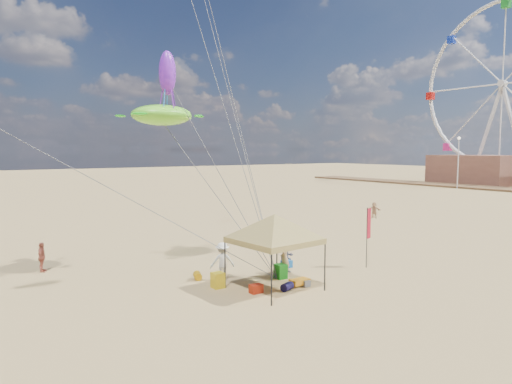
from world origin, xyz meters
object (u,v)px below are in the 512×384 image
chair_green (281,271)px  person_far_c (374,210)px  cooler_red (256,289)px  cooler_blue (287,264)px  ferris_wheel (502,92)px  person_near_a (285,258)px  person_near_c (222,261)px  lamp_north (458,154)px  person_near_b (287,257)px  beach_cart (300,282)px  canopy_tent (275,217)px  chair_yellow (218,280)px  feather_flag (368,227)px  person_far_a (42,257)px

chair_green → person_far_c: person_far_c is taller
cooler_red → cooler_blue: (3.83, 2.71, 0.00)m
cooler_red → ferris_wheel: size_ratio=0.02×
person_near_a → person_far_c: size_ratio=1.25×
chair_green → person_near_c: 2.86m
person_near_c → lamp_north: (57.65, 24.01, 4.62)m
cooler_red → person_near_a: bearing=27.6°
person_near_b → lamp_north: lamp_north is taller
beach_cart → person_near_c: 3.81m
canopy_tent → cooler_blue: size_ratio=11.69×
chair_yellow → person_near_c: person_near_c is taller
beach_cart → person_near_a: bearing=75.7°
beach_cart → person_near_b: 2.36m
cooler_blue → chair_green: 2.14m
person_far_c → ferris_wheel: bearing=87.5°
cooler_red → person_far_c: 24.81m
feather_flag → person_far_a: 16.86m
person_far_c → lamp_north: (35.97, 14.36, 4.78)m
lamp_north → ferris_wheel: size_ratio=0.25×
person_near_a → person_far_a: person_near_a is taller
beach_cart → lamp_north: bearing=26.0°
person_near_c → person_far_a: person_near_c is taller
person_near_c → person_near_a: bearing=176.4°
feather_flag → person_near_c: size_ratio=1.77×
lamp_north → feather_flag: bearing=-152.3°
lamp_north → beach_cart: bearing=-154.0°
cooler_red → person_near_b: size_ratio=0.33×
cooler_blue → chair_green: bearing=-136.1°
cooler_red → person_far_c: size_ratio=0.37×
lamp_north → person_near_c: bearing=-157.4°
person_far_c → person_near_b: bearing=-80.4°
beach_cart → chair_yellow: bearing=149.8°
feather_flag → person_near_c: (-7.56, 2.29, -1.22)m
cooler_red → lamp_north: size_ratio=0.07×
beach_cart → ferris_wheel: bearing=22.1°
cooler_blue → beach_cart: (-1.59, -2.97, 0.01)m
lamp_north → ferris_wheel: bearing=8.4°
person_far_c → ferris_wheel: size_ratio=0.04×
chair_green → ferris_wheel: ferris_wheel is taller
person_far_c → chair_yellow: bearing=-84.8°
cooler_red → person_near_a: (2.66, 1.39, 0.73)m
person_near_a → lamp_north: (54.85, 25.26, 4.60)m
canopy_tent → cooler_blue: 4.99m
person_far_a → person_far_c: 28.70m
canopy_tent → cooler_red: (-0.98, 0.01, -3.06)m
cooler_red → person_near_a: size_ratio=0.29×
person_near_b → person_far_c: size_ratio=1.13×
ferris_wheel → cooler_red: bearing=-158.6°
feather_flag → ferris_wheel: ferris_wheel is taller
cooler_red → chair_yellow: chair_yellow is taller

